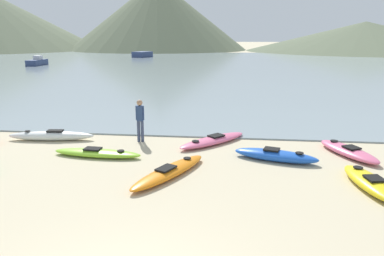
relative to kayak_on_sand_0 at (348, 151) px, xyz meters
The scene contains 13 objects.
bay_water 37.02m from the kayak_on_sand_0, 98.56° to the left, with size 160.00×70.00×0.06m, color gray.
far_hill_midleft 90.80m from the kayak_on_sand_0, 105.79° to the left, with size 46.25×46.25×17.77m, color #5B664C.
far_hill_midright 88.10m from the kayak_on_sand_0, 72.40° to the left, with size 56.43×56.43×6.94m, color #5B664C.
kayak_on_sand_0 is the anchor object (origin of this frame).
kayak_on_sand_1 2.65m from the kayak_on_sand_0, 161.79° to the right, with size 2.83×1.50×0.39m.
kayak_on_sand_3 6.28m from the kayak_on_sand_0, 155.73° to the right, with size 2.10×3.35×0.31m.
kayak_on_sand_4 10.97m from the kayak_on_sand_0, behind, with size 3.36×0.93×0.41m.
kayak_on_sand_5 8.53m from the kayak_on_sand_0, behind, with size 3.11×0.90×0.29m.
kayak_on_sand_6 2.90m from the kayak_on_sand_0, 94.25° to the right, with size 1.22×2.76×0.38m.
kayak_on_sand_8 4.74m from the kayak_on_sand_0, 169.46° to the left, with size 2.71×2.89×0.31m.
person_near_waterline 7.53m from the kayak_on_sand_0, behind, with size 0.33×0.22×1.63m.
moored_boat_0 44.94m from the kayak_on_sand_0, 131.21° to the left, with size 1.46×3.55×1.25m.
moored_boat_1 56.63m from the kayak_on_sand_0, 111.09° to the left, with size 3.30×3.92×0.97m.
Camera 1 is at (1.64, -4.41, 4.02)m, focal length 35.00 mm.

